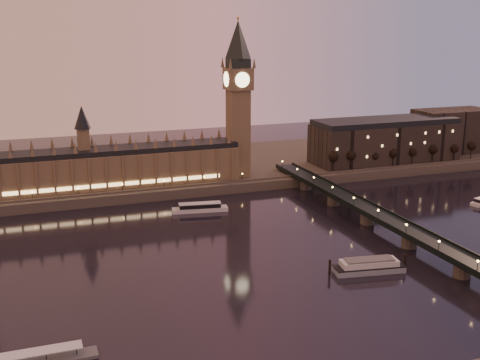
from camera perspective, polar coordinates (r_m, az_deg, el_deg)
The scene contains 16 objects.
ground at distance 281.80m, azimuth -2.20°, elevation -7.35°, with size 700.00×700.00×0.00m, color black.
far_embankment at distance 440.41m, azimuth -5.05°, elevation 1.06°, with size 560.00×130.00×6.00m, color #423D35.
palace_of_westminster at distance 381.56m, azimuth -13.60°, elevation 1.49°, with size 180.00×26.62×52.00m.
big_ben at distance 395.66m, azimuth -0.18°, elevation 8.56°, with size 17.68×17.68×104.00m.
westminster_bridge at distance 318.07m, azimuth 13.75°, elevation -4.13°, with size 13.20×260.00×15.30m.
city_block at distance 475.95m, azimuth 15.62°, elevation 3.95°, with size 155.00×45.00×34.00m.
bare_tree_0 at distance 418.29m, azimuth 8.57°, elevation 1.95°, with size 6.06×6.06×12.33m.
bare_tree_1 at distance 426.53m, azimuth 10.58°, elevation 2.11°, with size 6.06×6.06×12.33m.
bare_tree_2 at distance 435.28m, azimuth 12.51°, elevation 2.26°, with size 6.06×6.06×12.33m.
bare_tree_3 at distance 444.50m, azimuth 14.37°, elevation 2.40°, with size 6.06×6.06×12.33m.
bare_tree_4 at distance 454.17m, azimuth 16.14°, elevation 2.53°, with size 6.06×6.06×12.33m.
bare_tree_5 at distance 464.27m, azimuth 17.85°, elevation 2.65°, with size 6.06×6.06×12.33m.
bare_tree_6 at distance 474.76m, azimuth 19.48°, elevation 2.77°, with size 6.06×6.06×12.33m.
bare_tree_7 at distance 485.61m, azimuth 21.04°, elevation 2.88°, with size 6.06×6.06×12.33m.
cruise_boat_a at distance 348.97m, azimuth -3.82°, elevation -2.64°, with size 32.71×11.95×5.12m.
moored_barge at distance 270.86m, azimuth 12.13°, elevation -7.98°, with size 35.58×13.53×6.60m.
Camera 1 is at (-79.08, -249.39, 104.71)m, focal length 45.00 mm.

